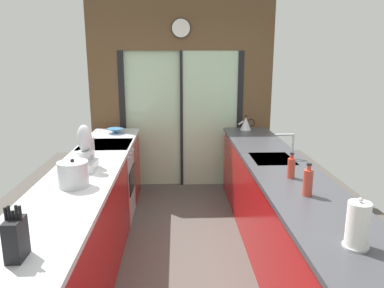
# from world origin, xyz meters

# --- Properties ---
(ground_plane) EXTENTS (5.04, 7.60, 0.02)m
(ground_plane) POSITION_xyz_m (0.00, 0.60, -0.01)
(ground_plane) COLOR #4C4742
(back_wall_unit) EXTENTS (2.64, 0.12, 2.70)m
(back_wall_unit) POSITION_xyz_m (0.00, 2.40, 1.52)
(back_wall_unit) COLOR brown
(back_wall_unit) RESTS_ON ground_plane
(left_counter_run) EXTENTS (0.62, 3.80, 0.92)m
(left_counter_run) POSITION_xyz_m (-0.91, 0.13, 0.47)
(left_counter_run) COLOR #AD0C0F
(left_counter_run) RESTS_ON ground_plane
(right_counter_run) EXTENTS (0.62, 3.80, 0.92)m
(right_counter_run) POSITION_xyz_m (0.91, 0.30, 0.46)
(right_counter_run) COLOR #AD0C0F
(right_counter_run) RESTS_ON ground_plane
(sink_faucet) EXTENTS (0.19, 0.02, 0.26)m
(sink_faucet) POSITION_xyz_m (1.06, 0.55, 1.09)
(sink_faucet) COLOR #B7BABC
(sink_faucet) RESTS_ON right_counter_run
(oven_range) EXTENTS (0.60, 0.60, 0.92)m
(oven_range) POSITION_xyz_m (-0.91, 1.25, 0.46)
(oven_range) COLOR #B7BABC
(oven_range) RESTS_ON ground_plane
(mixing_bowl) EXTENTS (0.22, 0.22, 0.07)m
(mixing_bowl) POSITION_xyz_m (-0.89, 1.86, 0.96)
(mixing_bowl) COLOR teal
(mixing_bowl) RESTS_ON left_counter_run
(knife_block) EXTENTS (0.09, 0.14, 0.29)m
(knife_block) POSITION_xyz_m (-0.89, -1.26, 1.03)
(knife_block) COLOR black
(knife_block) RESTS_ON left_counter_run
(stand_mixer) EXTENTS (0.17, 0.27, 0.42)m
(stand_mixer) POSITION_xyz_m (-0.89, 0.24, 1.08)
(stand_mixer) COLOR #B7BABC
(stand_mixer) RESTS_ON left_counter_run
(stock_pot) EXTENTS (0.24, 0.24, 0.23)m
(stock_pot) POSITION_xyz_m (-0.89, -0.19, 1.02)
(stock_pot) COLOR #B7BABC
(stock_pot) RESTS_ON left_counter_run
(kettle) EXTENTS (0.24, 0.15, 0.20)m
(kettle) POSITION_xyz_m (0.89, 2.03, 1.01)
(kettle) COLOR #B7BABC
(kettle) RESTS_ON right_counter_run
(soap_bottle_near) EXTENTS (0.07, 0.07, 0.25)m
(soap_bottle_near) POSITION_xyz_m (0.89, -0.46, 1.03)
(soap_bottle_near) COLOR #B23D2D
(soap_bottle_near) RESTS_ON right_counter_run
(soap_bottle_far) EXTENTS (0.06, 0.06, 0.22)m
(soap_bottle_far) POSITION_xyz_m (0.89, -0.06, 1.01)
(soap_bottle_far) COLOR #B23D2D
(soap_bottle_far) RESTS_ON right_counter_run
(paper_towel_roll) EXTENTS (0.14, 0.14, 0.29)m
(paper_towel_roll) POSITION_xyz_m (0.89, -1.22, 1.05)
(paper_towel_roll) COLOR #B7BABC
(paper_towel_roll) RESTS_ON right_counter_run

